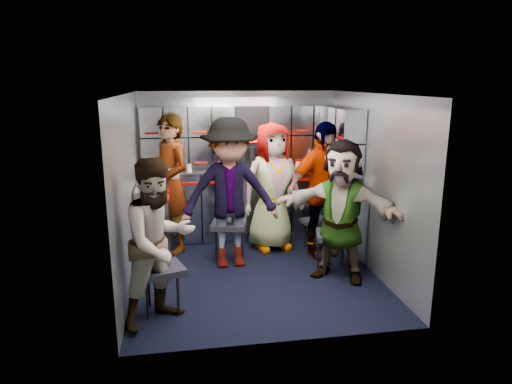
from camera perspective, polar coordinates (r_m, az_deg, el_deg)
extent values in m
plane|color=black|center=(5.55, -0.10, -10.08)|extent=(3.00, 3.00, 0.00)
cube|color=#91979E|center=(6.67, -2.18, 3.45)|extent=(2.80, 0.04, 2.10)
cube|color=#91979E|center=(5.18, -15.58, -0.05)|extent=(0.04, 3.00, 2.10)
cube|color=#91979E|center=(5.60, 14.17, 1.06)|extent=(0.04, 3.00, 2.10)
cube|color=silver|center=(5.08, -0.11, 12.16)|extent=(2.80, 3.00, 0.02)
cube|color=#8F949E|center=(6.59, -1.91, -1.63)|extent=(2.68, 0.38, 0.99)
cube|color=#8F949E|center=(5.85, -12.62, -3.96)|extent=(0.38, 0.76, 0.99)
cube|color=#B9BCC1|center=(6.47, -1.94, 2.82)|extent=(2.68, 0.42, 0.03)
cube|color=#8F949E|center=(6.45, -2.05, 7.07)|extent=(2.68, 0.28, 0.82)
cube|color=#8F949E|center=(6.12, 10.53, 6.47)|extent=(0.28, 1.00, 0.82)
cube|color=#8F949E|center=(6.22, 10.44, -2.72)|extent=(0.28, 1.20, 1.00)
cube|color=#920402|center=(6.30, -1.70, 1.28)|extent=(2.60, 0.02, 0.03)
cube|color=black|center=(4.62, -11.68, -9.50)|extent=(0.50, 0.48, 0.06)
cylinder|color=black|center=(4.61, -13.46, -12.81)|extent=(0.03, 0.03, 0.42)
cylinder|color=black|center=(4.59, -9.71, -12.70)|extent=(0.03, 0.03, 0.42)
cylinder|color=black|center=(4.83, -13.27, -11.48)|extent=(0.03, 0.03, 0.42)
cylinder|color=black|center=(4.82, -9.71, -11.38)|extent=(0.03, 0.03, 0.42)
cube|color=black|center=(5.80, -3.41, -4.09)|extent=(0.50, 0.49, 0.07)
cylinder|color=black|center=(5.74, -4.79, -6.89)|extent=(0.03, 0.03, 0.44)
cylinder|color=black|center=(5.77, -1.69, -6.73)|extent=(0.03, 0.03, 0.44)
cylinder|color=black|center=(5.99, -5.00, -5.99)|extent=(0.03, 0.03, 0.44)
cylinder|color=black|center=(6.02, -2.03, -5.85)|extent=(0.03, 0.03, 0.44)
cube|color=black|center=(6.39, 1.69, -2.81)|extent=(0.46, 0.44, 0.06)
cylinder|color=black|center=(6.32, 0.63, -5.09)|extent=(0.02, 0.02, 0.40)
cylinder|color=black|center=(6.37, 3.12, -4.95)|extent=(0.02, 0.02, 0.40)
cylinder|color=black|center=(6.54, 0.26, -4.42)|extent=(0.02, 0.02, 0.40)
cylinder|color=black|center=(6.59, 2.67, -4.29)|extent=(0.02, 0.02, 0.40)
cube|color=black|center=(6.20, 7.60, -3.72)|extent=(0.43, 0.41, 0.06)
cylinder|color=black|center=(6.13, 6.67, -5.92)|extent=(0.02, 0.02, 0.37)
cylinder|color=black|center=(6.21, 8.99, -5.75)|extent=(0.02, 0.02, 0.37)
cylinder|color=black|center=(6.33, 6.11, -5.25)|extent=(0.02, 0.02, 0.37)
cylinder|color=black|center=(6.41, 8.37, -5.10)|extent=(0.02, 0.02, 0.37)
cube|color=black|center=(5.51, 9.77, -5.37)|extent=(0.49, 0.47, 0.07)
cylinder|color=black|center=(5.43, 8.58, -8.30)|extent=(0.03, 0.03, 0.43)
cylinder|color=black|center=(5.53, 11.61, -8.03)|extent=(0.03, 0.03, 0.43)
cylinder|color=black|center=(5.66, 7.77, -7.33)|extent=(0.03, 0.03, 0.43)
cylinder|color=black|center=(5.75, 10.69, -7.10)|extent=(0.03, 0.03, 0.43)
imported|color=black|center=(6.11, -10.60, 0.93)|extent=(0.73, 0.79, 1.82)
imported|color=black|center=(4.32, -11.99, -6.18)|extent=(0.97, 0.94, 1.58)
imported|color=black|center=(5.50, -3.28, -0.21)|extent=(1.20, 0.72, 1.83)
imported|color=black|center=(6.10, 2.04, 0.65)|extent=(0.94, 0.71, 1.72)
imported|color=black|center=(5.91, 8.25, 0.25)|extent=(1.11, 0.73, 1.75)
imported|color=black|center=(5.24, 10.56, -2.33)|extent=(1.51, 1.24, 1.62)
cylinder|color=white|center=(6.34, -11.12, 3.72)|extent=(0.07, 0.07, 0.27)
cylinder|color=white|center=(6.38, -3.11, 4.00)|extent=(0.06, 0.06, 0.26)
cylinder|color=white|center=(6.59, 6.56, 4.27)|extent=(0.07, 0.07, 0.27)
cylinder|color=#CAAF8E|center=(6.35, -8.37, 3.05)|extent=(0.07, 0.07, 0.10)
cylinder|color=#CAAF8E|center=(6.55, 5.24, 3.51)|extent=(0.08, 0.08, 0.11)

